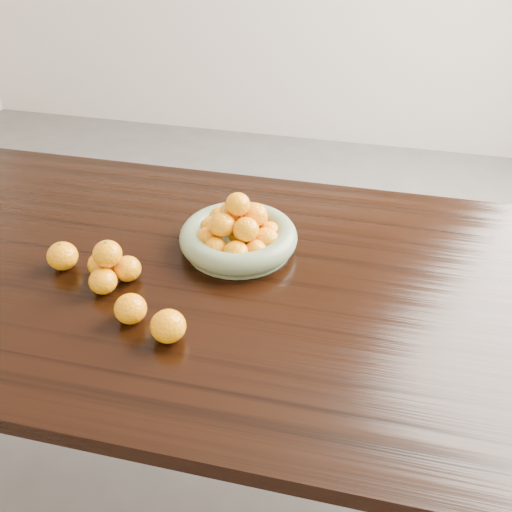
% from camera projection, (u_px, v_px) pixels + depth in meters
% --- Properties ---
extents(ground, '(5.00, 5.00, 0.00)m').
position_uv_depth(ground, '(251.00, 468.00, 1.78)').
color(ground, '#5A5855').
rests_on(ground, ground).
extents(dining_table, '(2.00, 1.00, 0.75)m').
position_uv_depth(dining_table, '(250.00, 307.00, 1.39)').
color(dining_table, black).
rests_on(dining_table, ground).
extents(fruit_bowl, '(0.29, 0.29, 0.15)m').
position_uv_depth(fruit_bowl, '(238.00, 235.00, 1.42)').
color(fruit_bowl, '#647153').
rests_on(fruit_bowl, dining_table).
extents(orange_pyramid, '(0.13, 0.12, 0.11)m').
position_uv_depth(orange_pyramid, '(110.00, 267.00, 1.30)').
color(orange_pyramid, orange).
rests_on(orange_pyramid, dining_table).
extents(loose_orange_0, '(0.07, 0.07, 0.07)m').
position_uv_depth(loose_orange_0, '(63.00, 256.00, 1.35)').
color(loose_orange_0, orange).
rests_on(loose_orange_0, dining_table).
extents(loose_orange_1, '(0.07, 0.07, 0.06)m').
position_uv_depth(loose_orange_1, '(131.00, 309.00, 1.20)').
color(loose_orange_1, orange).
rests_on(loose_orange_1, dining_table).
extents(loose_orange_2, '(0.07, 0.07, 0.07)m').
position_uv_depth(loose_orange_2, '(168.00, 326.00, 1.15)').
color(loose_orange_2, orange).
rests_on(loose_orange_2, dining_table).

